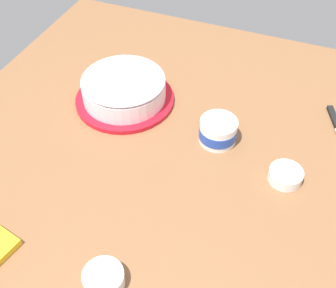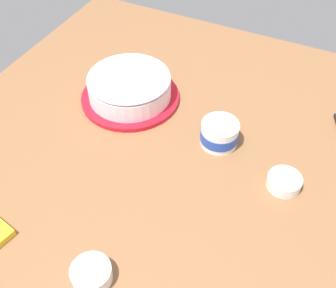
% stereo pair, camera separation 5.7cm
% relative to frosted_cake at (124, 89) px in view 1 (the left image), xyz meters
% --- Properties ---
extents(ground_plane, '(1.54, 1.54, 0.00)m').
position_rel_frosted_cake_xyz_m(ground_plane, '(-0.31, 0.24, -0.05)').
color(ground_plane, brown).
extents(frosted_cake, '(0.30, 0.30, 0.10)m').
position_rel_frosted_cake_xyz_m(frosted_cake, '(0.00, 0.00, 0.00)').
color(frosted_cake, red).
rests_on(frosted_cake, ground_plane).
extents(frosting_tub, '(0.11, 0.11, 0.07)m').
position_rel_frosted_cake_xyz_m(frosting_tub, '(-0.31, 0.06, -0.01)').
color(frosting_tub, white).
rests_on(frosting_tub, ground_plane).
extents(sprinkle_bowl_orange, '(0.09, 0.09, 0.03)m').
position_rel_frosted_cake_xyz_m(sprinkle_bowl_orange, '(-0.52, 0.13, -0.03)').
color(sprinkle_bowl_orange, white).
rests_on(sprinkle_bowl_orange, ground_plane).
extents(sprinkle_bowl_rainbow, '(0.09, 0.09, 0.04)m').
position_rel_frosted_cake_xyz_m(sprinkle_bowl_rainbow, '(-0.22, 0.55, -0.03)').
color(sprinkle_bowl_rainbow, white).
rests_on(sprinkle_bowl_rainbow, ground_plane).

